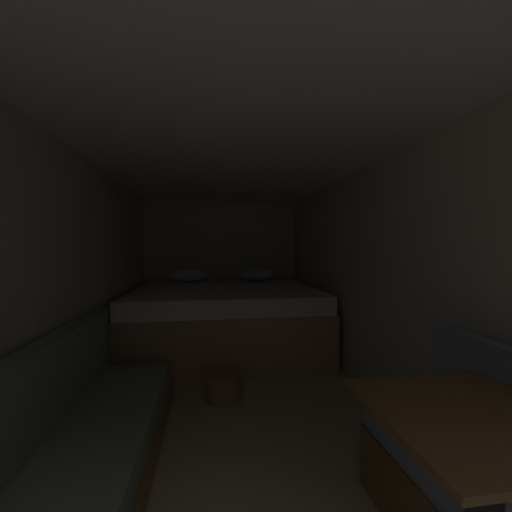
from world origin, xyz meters
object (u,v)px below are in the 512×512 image
wicker_basket (223,387)px  dinette_table (471,441)px  bed (225,318)px  sofa_left (49,489)px

wicker_basket → dinette_table: bearing=-64.7°
bed → wicker_basket: bearing=-93.7°
bed → wicker_basket: size_ratio=7.68×
dinette_table → wicker_basket: (-0.79, 1.68, -0.51)m
bed → dinette_table: (0.71, -2.97, 0.22)m
bed → wicker_basket: 1.33m
bed → sofa_left: (-0.89, -2.46, -0.16)m
bed → wicker_basket: bed is taller
sofa_left → dinette_table: bearing=-17.7°
wicker_basket → sofa_left: bearing=-124.8°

